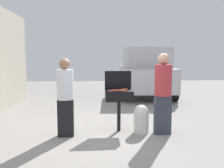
% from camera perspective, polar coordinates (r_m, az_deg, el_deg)
% --- Properties ---
extents(ground_plane, '(24.00, 24.00, 0.00)m').
position_cam_1_polar(ground_plane, '(5.47, -0.97, -11.22)').
color(ground_plane, gray).
extents(bbq_grill, '(0.60, 0.44, 0.91)m').
position_cam_1_polar(bbq_grill, '(5.45, 1.60, -3.00)').
color(bbq_grill, black).
rests_on(bbq_grill, ground).
extents(grill_lid_open, '(0.60, 0.05, 0.42)m').
position_cam_1_polar(grill_lid_open, '(5.62, 1.39, 0.90)').
color(grill_lid_open, black).
rests_on(grill_lid_open, bbq_grill).
extents(hot_dog_0, '(0.13, 0.03, 0.03)m').
position_cam_1_polar(hot_dog_0, '(5.45, 0.94, -1.35)').
color(hot_dog_0, '#B74C33').
rests_on(hot_dog_0, bbq_grill).
extents(hot_dog_1, '(0.13, 0.03, 0.03)m').
position_cam_1_polar(hot_dog_1, '(5.32, -0.08, -1.54)').
color(hot_dog_1, '#AD4228').
rests_on(hot_dog_1, bbq_grill).
extents(hot_dog_2, '(0.13, 0.03, 0.03)m').
position_cam_1_polar(hot_dog_2, '(5.29, 0.64, -1.57)').
color(hot_dog_2, '#AD4228').
rests_on(hot_dog_2, bbq_grill).
extents(hot_dog_3, '(0.13, 0.04, 0.03)m').
position_cam_1_polar(hot_dog_3, '(5.35, 1.95, -1.49)').
color(hot_dog_3, '#C6593D').
rests_on(hot_dog_3, bbq_grill).
extents(hot_dog_4, '(0.13, 0.03, 0.03)m').
position_cam_1_polar(hot_dog_4, '(5.32, 1.91, -1.53)').
color(hot_dog_4, '#AD4228').
rests_on(hot_dog_4, bbq_grill).
extents(hot_dog_5, '(0.13, 0.04, 0.03)m').
position_cam_1_polar(hot_dog_5, '(5.57, 2.99, -1.19)').
color(hot_dog_5, '#C6593D').
rests_on(hot_dog_5, bbq_grill).
extents(hot_dog_6, '(0.13, 0.04, 0.03)m').
position_cam_1_polar(hot_dog_6, '(5.26, -0.23, -1.62)').
color(hot_dog_6, '#B74C33').
rests_on(hot_dog_6, bbq_grill).
extents(hot_dog_7, '(0.13, 0.04, 0.03)m').
position_cam_1_polar(hot_dog_7, '(5.29, 2.73, -1.58)').
color(hot_dog_7, '#C6593D').
rests_on(hot_dog_7, bbq_grill).
extents(hot_dog_8, '(0.13, 0.03, 0.03)m').
position_cam_1_polar(hot_dog_8, '(5.45, 2.51, -1.35)').
color(hot_dog_8, '#C6593D').
rests_on(hot_dog_8, bbq_grill).
extents(propane_tank, '(0.32, 0.32, 0.62)m').
position_cam_1_polar(propane_tank, '(5.42, 6.73, -7.88)').
color(propane_tank, silver).
rests_on(propane_tank, ground).
extents(person_left, '(0.34, 0.34, 1.61)m').
position_cam_1_polar(person_left, '(5.16, -10.71, -2.40)').
color(person_left, black).
rests_on(person_left, ground).
extents(person_right, '(0.36, 0.36, 1.72)m').
position_cam_1_polar(person_right, '(5.34, 11.66, -1.49)').
color(person_right, '#333847').
rests_on(person_right, ground).
extents(parked_minivan, '(2.22, 4.50, 2.02)m').
position_cam_1_polar(parked_minivan, '(10.73, 7.51, 2.84)').
color(parked_minivan, '#B7B7BC').
rests_on(parked_minivan, ground).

